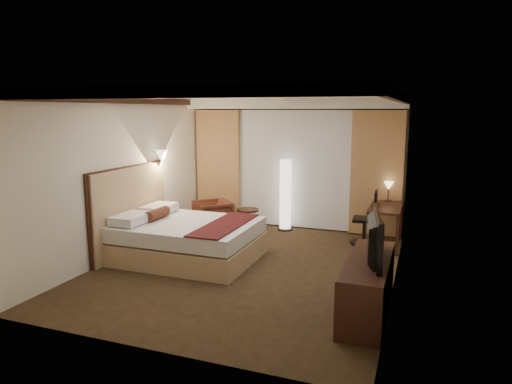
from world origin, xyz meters
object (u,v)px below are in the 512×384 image
(side_table, at_px, (248,221))
(dresser, at_px, (368,286))
(bed, at_px, (189,240))
(television, at_px, (368,232))
(floor_lamp, at_px, (285,195))
(office_chair, at_px, (365,218))
(armchair, at_px, (212,215))
(desk, at_px, (385,226))

(side_table, height_order, dresser, dresser)
(bed, distance_m, television, 3.31)
(dresser, height_order, television, television)
(floor_lamp, bearing_deg, bed, -112.45)
(office_chair, xyz_separation_m, television, (0.39, -2.97, 0.51))
(floor_lamp, bearing_deg, side_table, -144.96)
(side_table, bearing_deg, television, -47.72)
(side_table, bearing_deg, office_chair, -0.74)
(armchair, distance_m, dresser, 4.45)
(floor_lamp, height_order, television, floor_lamp)
(bed, xyz_separation_m, dresser, (3.08, -1.08, 0.02))
(armchair, height_order, desk, desk)
(television, bearing_deg, dresser, -98.42)
(side_table, bearing_deg, armchair, -164.20)
(bed, xyz_separation_m, floor_lamp, (0.98, 2.37, 0.42))
(television, bearing_deg, side_table, 33.86)
(desk, bearing_deg, floor_lamp, 167.85)
(bed, distance_m, armchair, 1.75)
(bed, bearing_deg, television, -19.58)
(floor_lamp, distance_m, dresser, 4.06)
(armchair, height_order, office_chair, office_chair)
(bed, xyz_separation_m, television, (3.05, -1.08, 0.70))
(side_table, relative_size, dresser, 0.28)
(desk, relative_size, office_chair, 1.19)
(office_chair, bearing_deg, floor_lamp, 160.24)
(armchair, height_order, dresser, armchair)
(dresser, bearing_deg, television, 180.00)
(armchair, relative_size, side_table, 1.46)
(armchair, xyz_separation_m, dresser, (3.46, -2.80, -0.01))
(floor_lamp, height_order, office_chair, floor_lamp)
(armchair, relative_size, television, 0.61)
(television, bearing_deg, desk, -8.04)
(office_chair, bearing_deg, television, -86.06)
(armchair, relative_size, office_chair, 0.70)
(office_chair, bearing_deg, dresser, -85.49)
(desk, bearing_deg, office_chair, -172.23)
(armchair, bearing_deg, dresser, 7.36)
(bed, distance_m, office_chair, 3.26)
(floor_lamp, distance_m, office_chair, 1.77)
(bed, distance_m, floor_lamp, 2.60)
(desk, bearing_deg, television, -89.62)
(floor_lamp, bearing_deg, dresser, -58.75)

